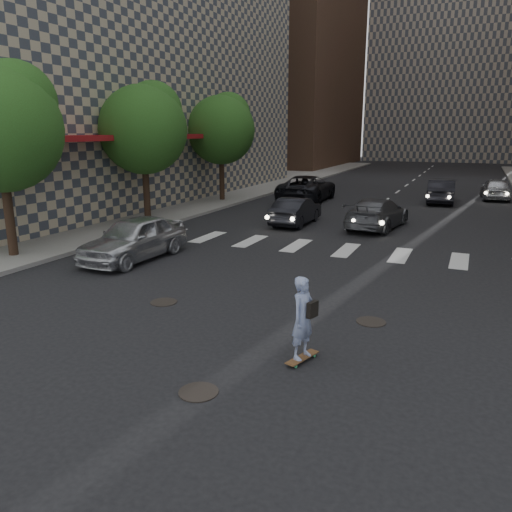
{
  "coord_description": "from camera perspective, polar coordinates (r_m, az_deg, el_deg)",
  "views": [
    {
      "loc": [
        5.25,
        -9.25,
        4.41
      ],
      "look_at": [
        0.29,
        2.07,
        1.3
      ],
      "focal_mm": 35.0,
      "sensor_mm": 36.0,
      "label": 1
    }
  ],
  "objects": [
    {
      "name": "skateboarder",
      "position": [
        9.71,
        5.44,
        -7.08
      ],
      "size": [
        0.55,
        0.89,
        1.73
      ],
      "rotation": [
        0.0,
        0.0,
        -0.3
      ],
      "color": "brown",
      "rests_on": "ground"
    },
    {
      "name": "tree_a",
      "position": [
        19.23,
        -26.99,
        13.35
      ],
      "size": [
        4.2,
        4.2,
        6.6
      ],
      "color": "#382619",
      "rests_on": "sidewalk_left"
    },
    {
      "name": "tower_left",
      "position": [
        70.77,
        2.43,
        26.84
      ],
      "size": [
        18.0,
        24.0,
        40.0
      ],
      "primitive_type": "cube",
      "color": "brown",
      "rests_on": "ground"
    },
    {
      "name": "ground",
      "position": [
        11.51,
        -5.51,
        -8.46
      ],
      "size": [
        160.0,
        160.0,
        0.0
      ],
      "primitive_type": "plane",
      "color": "black",
      "rests_on": "ground"
    },
    {
      "name": "traffic_car_e",
      "position": [
        33.51,
        20.4,
        6.95
      ],
      "size": [
        1.77,
        4.52,
        1.47
      ],
      "primitive_type": "imported",
      "rotation": [
        0.0,
        0.0,
        3.19
      ],
      "color": "black",
      "rests_on": "ground"
    },
    {
      "name": "silver_sedan",
      "position": [
        17.95,
        -13.75,
        1.99
      ],
      "size": [
        1.97,
        4.54,
        1.53
      ],
      "primitive_type": "imported",
      "rotation": [
        0.0,
        0.0,
        -0.04
      ],
      "color": "silver",
      "rests_on": "ground"
    },
    {
      "name": "tree_b",
      "position": [
        25.14,
        -12.52,
        14.34
      ],
      "size": [
        4.2,
        4.2,
        6.6
      ],
      "color": "#382619",
      "rests_on": "sidewalk_left"
    },
    {
      "name": "sidewalk_left",
      "position": [
        35.56,
        -10.35,
        6.9
      ],
      "size": [
        13.0,
        80.0,
        0.15
      ],
      "primitive_type": "cube",
      "color": "gray",
      "rests_on": "ground"
    },
    {
      "name": "traffic_car_c",
      "position": [
        32.65,
        5.87,
        7.73
      ],
      "size": [
        2.91,
        5.97,
        1.63
      ],
      "primitive_type": "imported",
      "rotation": [
        0.0,
        0.0,
        3.18
      ],
      "color": "black",
      "rests_on": "ground"
    },
    {
      "name": "traffic_car_a",
      "position": [
        24.2,
        4.59,
        5.16
      ],
      "size": [
        1.39,
        3.98,
        1.31
      ],
      "primitive_type": "imported",
      "rotation": [
        0.0,
        0.0,
        3.14
      ],
      "color": "black",
      "rests_on": "ground"
    },
    {
      "name": "manhole_a",
      "position": [
        9.02,
        -6.58,
        -15.18
      ],
      "size": [
        0.7,
        0.7,
        0.02
      ],
      "primitive_type": "cylinder",
      "color": "black",
      "rests_on": "ground"
    },
    {
      "name": "building_left",
      "position": [
        37.39,
        -18.38,
        25.94
      ],
      "size": [
        16.4,
        33.0,
        25.0
      ],
      "color": "tan",
      "rests_on": "ground"
    },
    {
      "name": "traffic_car_b",
      "position": [
        23.89,
        13.7,
        4.78
      ],
      "size": [
        2.54,
        5.01,
        1.39
      ],
      "primitive_type": "imported",
      "rotation": [
        0.0,
        0.0,
        3.02
      ],
      "color": "#54565C",
      "rests_on": "ground"
    },
    {
      "name": "manhole_c",
      "position": [
        12.24,
        13.01,
        -7.33
      ],
      "size": [
        0.7,
        0.7,
        0.02
      ],
      "primitive_type": "cylinder",
      "color": "black",
      "rests_on": "ground"
    },
    {
      "name": "manhole_b",
      "position": [
        13.46,
        -10.5,
        -5.2
      ],
      "size": [
        0.7,
        0.7,
        0.02
      ],
      "primitive_type": "cylinder",
      "color": "black",
      "rests_on": "ground"
    },
    {
      "name": "traffic_car_d",
      "position": [
        36.67,
        25.7,
        6.94
      ],
      "size": [
        1.94,
        4.24,
        1.41
      ],
      "primitive_type": "imported",
      "rotation": [
        0.0,
        0.0,
        3.21
      ],
      "color": "#B9BBC1",
      "rests_on": "ground"
    },
    {
      "name": "tree_c",
      "position": [
        31.97,
        -3.83,
        14.52
      ],
      "size": [
        4.2,
        4.2,
        6.6
      ],
      "color": "#382619",
      "rests_on": "sidewalk_left"
    }
  ]
}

